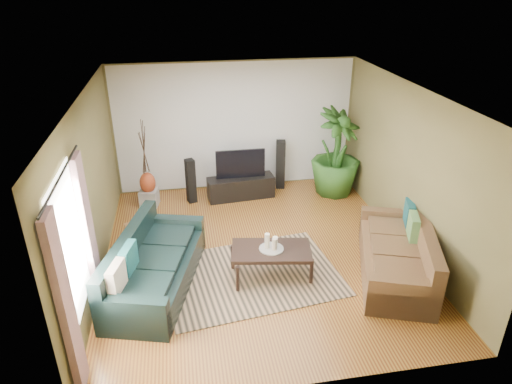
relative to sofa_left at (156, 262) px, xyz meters
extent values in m
plane|color=olive|center=(1.63, 0.60, -0.42)|extent=(5.50, 5.50, 0.00)
plane|color=white|center=(1.63, 0.60, 2.28)|extent=(5.50, 5.50, 0.00)
plane|color=brown|center=(1.63, 3.35, 0.93)|extent=(5.00, 0.00, 5.00)
plane|color=brown|center=(1.63, -2.15, 0.93)|extent=(5.00, 0.00, 5.00)
plane|color=brown|center=(-0.87, 0.60, 0.92)|extent=(0.00, 5.50, 5.50)
plane|color=brown|center=(4.13, 0.60, 0.92)|extent=(0.00, 5.50, 5.50)
plane|color=white|center=(1.63, 3.34, 0.93)|extent=(4.90, 0.00, 4.90)
plane|color=white|center=(-0.85, -1.00, 0.97)|extent=(0.00, 1.80, 1.80)
cube|color=gray|center=(-0.80, -1.75, 0.72)|extent=(0.08, 0.35, 2.20)
cube|color=gray|center=(-0.80, -0.25, 0.72)|extent=(0.08, 0.35, 2.20)
cylinder|color=black|center=(-0.80, -1.00, 1.87)|extent=(0.03, 1.90, 0.03)
cube|color=black|center=(0.00, 0.00, 0.00)|extent=(1.55, 2.46, 0.85)
cube|color=brown|center=(3.62, -0.31, 0.00)|extent=(1.63, 2.36, 0.85)
cube|color=tan|center=(1.43, 0.01, -0.42)|extent=(2.87, 2.21, 0.01)
cube|color=black|center=(1.72, -0.04, -0.18)|extent=(1.29, 0.84, 0.49)
cylinder|color=gray|center=(1.72, -0.04, 0.07)|extent=(0.37, 0.37, 0.02)
cylinder|color=#F3E7CD|center=(1.66, -0.01, 0.20)|extent=(0.08, 0.08, 0.24)
cylinder|color=beige|center=(1.76, -0.08, 0.17)|extent=(0.08, 0.08, 0.19)
cylinder|color=white|center=(1.79, 0.02, 0.16)|extent=(0.08, 0.08, 0.15)
cube|color=black|center=(1.65, 2.74, -0.20)|extent=(1.40, 0.54, 0.46)
cube|color=black|center=(1.65, 2.76, 0.33)|extent=(1.00, 0.05, 0.59)
cube|color=black|center=(0.63, 2.73, 0.04)|extent=(0.22, 0.23, 0.92)
cube|color=black|center=(2.56, 3.10, 0.11)|extent=(0.23, 0.24, 1.06)
imported|color=#25511B|center=(3.63, 2.64, 0.48)|extent=(1.43, 1.43, 1.81)
cylinder|color=black|center=(3.63, 2.64, -0.29)|extent=(0.33, 0.33, 0.26)
cube|color=#979795|center=(-0.22, 2.70, -0.25)|extent=(0.40, 0.40, 0.34)
ellipsoid|color=maroon|center=(-0.22, 2.70, 0.07)|extent=(0.31, 0.31, 0.44)
cube|color=brown|center=(-0.27, 1.01, -0.19)|extent=(0.55, 0.55, 0.47)
camera|label=1|loc=(0.51, -5.73, 3.85)|focal=32.00mm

